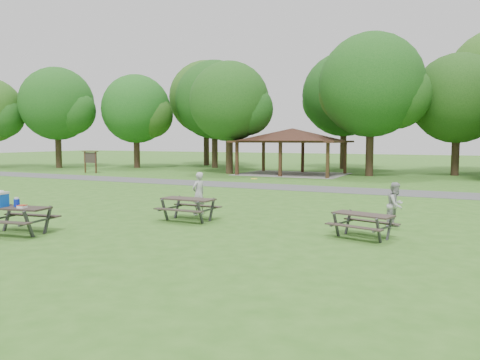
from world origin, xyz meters
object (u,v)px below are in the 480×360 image
at_px(picnic_table_near, 11,208).
at_px(frisbee_catcher, 396,205).
at_px(picnic_table_middle, 188,204).
at_px(frisbee_thrower, 199,194).

relative_size(picnic_table_near, frisbee_catcher, 1.48).
height_order(picnic_table_middle, frisbee_catcher, frisbee_catcher).
relative_size(frisbee_thrower, frisbee_catcher, 1.10).
bearing_deg(frisbee_thrower, frisbee_catcher, 110.27).
height_order(picnic_table_middle, frisbee_thrower, frisbee_thrower).
bearing_deg(picnic_table_middle, frisbee_thrower, 104.49).
height_order(frisbee_thrower, frisbee_catcher, frisbee_thrower).
distance_m(picnic_table_near, picnic_table_middle, 5.62).
relative_size(picnic_table_middle, frisbee_thrower, 1.18).
xyz_separation_m(frisbee_thrower, frisbee_catcher, (7.08, 0.62, -0.08)).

